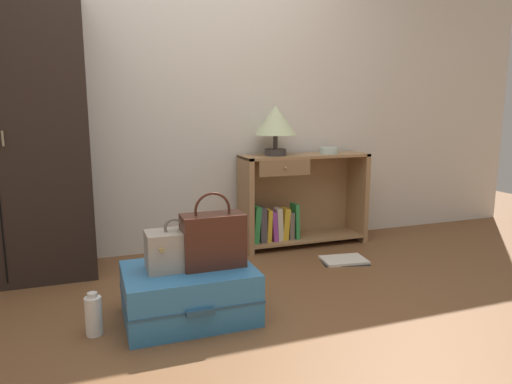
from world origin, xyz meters
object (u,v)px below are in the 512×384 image
object	(u,v)px
train_case	(175,249)
handbag	(213,239)
wardrobe	(0,136)
bowl	(329,151)
bookshelf	(296,202)
bottle	(94,315)
open_book_on_floor	(344,260)
table_lamp	(276,122)
suitcase_large	(189,293)

from	to	relation	value
train_case	handbag	world-z (taller)	handbag
wardrobe	bowl	world-z (taller)	wardrobe
bowl	train_case	bearing A→B (deg)	-145.63
wardrobe	bookshelf	bearing A→B (deg)	2.15
wardrobe	bottle	xyz separation A→B (m)	(0.49, -0.99, -0.83)
bookshelf	handbag	size ratio (longest dim) A/B	2.61
bowl	open_book_on_floor	distance (m)	0.91
bottle	table_lamp	bearing A→B (deg)	37.12
wardrobe	bottle	size ratio (longest dim) A/B	8.53
bottle	open_book_on_floor	distance (m)	1.82
bottle	train_case	bearing A→B (deg)	6.23
table_lamp	bowl	world-z (taller)	table_lamp
table_lamp	open_book_on_floor	world-z (taller)	table_lamp
open_book_on_floor	bottle	bearing A→B (deg)	-162.47
bookshelf	table_lamp	xyz separation A→B (m)	(-0.19, -0.01, 0.64)
bowl	table_lamp	bearing A→B (deg)	176.37
bowl	handbag	distance (m)	1.64
bowl	bottle	xyz separation A→B (m)	(-1.86, -1.03, -0.66)
bowl	suitcase_large	xyz separation A→B (m)	(-1.37, -1.00, -0.63)
bookshelf	train_case	distance (m)	1.56
bookshelf	train_case	world-z (taller)	bookshelf
wardrobe	open_book_on_floor	distance (m)	2.45
bookshelf	bowl	xyz separation A→B (m)	(0.26, -0.04, 0.41)
table_lamp	bottle	bearing A→B (deg)	-142.88
suitcase_large	train_case	world-z (taller)	train_case
wardrobe	open_book_on_floor	world-z (taller)	wardrobe
suitcase_large	bookshelf	bearing A→B (deg)	43.25
bowl	handbag	xyz separation A→B (m)	(-1.24, -1.02, -0.34)
suitcase_large	open_book_on_floor	xyz separation A→B (m)	(1.25, 0.52, -0.13)
suitcase_large	train_case	bearing A→B (deg)	166.20
bowl	train_case	size ratio (longest dim) A/B	0.52
handbag	train_case	bearing A→B (deg)	169.94
table_lamp	bottle	distance (m)	1.97
wardrobe	table_lamp	bearing A→B (deg)	1.96
wardrobe	table_lamp	size ratio (longest dim) A/B	4.85
train_case	open_book_on_floor	distance (m)	1.46
wardrobe	open_book_on_floor	xyz separation A→B (m)	(2.22, -0.45, -0.92)
bookshelf	suitcase_large	distance (m)	1.54
wardrobe	bowl	xyz separation A→B (m)	(2.34, 0.04, -0.16)
wardrobe	bowl	distance (m)	2.35
bottle	open_book_on_floor	world-z (taller)	bottle
table_lamp	suitcase_large	bearing A→B (deg)	-131.66
bookshelf	bottle	bearing A→B (deg)	-146.03
wardrobe	handbag	xyz separation A→B (m)	(1.10, -0.98, -0.51)
handbag	open_book_on_floor	world-z (taller)	handbag
table_lamp	open_book_on_floor	size ratio (longest dim) A/B	1.00
open_book_on_floor	train_case	bearing A→B (deg)	-159.14
bottle	suitcase_large	bearing A→B (deg)	3.44
table_lamp	handbag	size ratio (longest dim) A/B	0.96
handbag	bookshelf	bearing A→B (deg)	47.34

